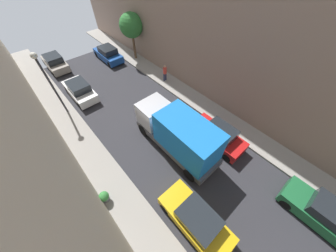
{
  "coord_description": "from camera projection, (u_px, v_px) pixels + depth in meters",
  "views": [
    {
      "loc": [
        -5.33,
        -7.04,
        11.08
      ],
      "look_at": [
        0.67,
        -0.3,
        0.5
      ],
      "focal_mm": 18.82,
      "sensor_mm": 36.0,
      "label": 1
    }
  ],
  "objects": [
    {
      "name": "parked_car_right_2",
      "position": [
        218.0,
        135.0,
        13.03
      ],
      "size": [
        1.78,
        4.2,
        1.57
      ],
      "color": "red",
      "rests_on": "ground"
    },
    {
      "name": "sidewalk_left",
      "position": [
        103.0,
        170.0,
        11.93
      ],
      "size": [
        2.0,
        44.0,
        0.15
      ],
      "primitive_type": "cube",
      "color": "gray",
      "rests_on": "ground"
    },
    {
      "name": "parked_car_right_3",
      "position": [
        108.0,
        54.0,
        20.9
      ],
      "size": [
        1.78,
        4.2,
        1.57
      ],
      "color": "#194799",
      "rests_on": "ground"
    },
    {
      "name": "parked_car_left_2",
      "position": [
        80.0,
        90.0,
        16.48
      ],
      "size": [
        1.78,
        4.2,
        1.57
      ],
      "color": "white",
      "rests_on": "ground"
    },
    {
      "name": "lamp_post",
      "position": [
        46.0,
        76.0,
        12.81
      ],
      "size": [
        0.44,
        0.44,
        5.34
      ],
      "color": "#333338",
      "rests_on": "sidewalk_left"
    },
    {
      "name": "delivery_truck",
      "position": [
        178.0,
        134.0,
        11.78
      ],
      "size": [
        2.26,
        6.6,
        3.38
      ],
      "color": "#4C4C51",
      "rests_on": "ground"
    },
    {
      "name": "parked_car_left_3",
      "position": [
        55.0,
        63.0,
        19.68
      ],
      "size": [
        1.78,
        4.2,
        1.57
      ],
      "color": "gray",
      "rests_on": "ground"
    },
    {
      "name": "street_tree_1",
      "position": [
        131.0,
        26.0,
        18.72
      ],
      "size": [
        2.52,
        2.52,
        4.91
      ],
      "color": "brown",
      "rests_on": "sidewalk_right"
    },
    {
      "name": "sidewalk_right",
      "position": [
        201.0,
        103.0,
        16.25
      ],
      "size": [
        2.0,
        44.0,
        0.15
      ],
      "primitive_type": "cube",
      "color": "gray",
      "rests_on": "ground"
    },
    {
      "name": "ground",
      "position": [
        159.0,
        132.0,
        14.15
      ],
      "size": [
        32.0,
        32.0,
        0.0
      ],
      "primitive_type": "plane",
      "color": "#2D2D33"
    },
    {
      "name": "parked_car_left_1",
      "position": [
        196.0,
        219.0,
        9.37
      ],
      "size": [
        1.78,
        4.2,
        1.57
      ],
      "color": "gold",
      "rests_on": "ground"
    },
    {
      "name": "pedestrian",
      "position": [
        165.0,
        72.0,
        17.77
      ],
      "size": [
        0.4,
        0.36,
        1.72
      ],
      "color": "#2D334C",
      "rests_on": "sidewalk_right"
    },
    {
      "name": "parked_car_right_1",
      "position": [
        325.0,
        215.0,
        9.52
      ],
      "size": [
        1.78,
        4.2,
        1.57
      ],
      "color": "#1E6638",
      "rests_on": "ground"
    },
    {
      "name": "potted_plant_2",
      "position": [
        104.0,
        197.0,
        10.27
      ],
      "size": [
        0.58,
        0.58,
        0.81
      ],
      "color": "slate",
      "rests_on": "sidewalk_left"
    }
  ]
}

